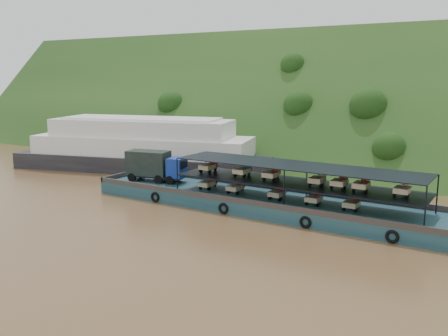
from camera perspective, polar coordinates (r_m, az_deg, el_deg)
The scene contains 4 objects.
ground at distance 47.66m, azimuth 0.12°, elevation -4.59°, with size 160.00×160.00×0.00m, color brown.
hillside at distance 79.84m, azimuth 13.96°, elevation 1.33°, with size 140.00×28.00×28.00m, color #1B3814.
cargo_barge at distance 47.68m, azimuth 3.27°, elevation -3.21°, with size 35.00×7.18×4.54m.
passenger_ferry at distance 67.28m, azimuth -9.32°, elevation 2.39°, with size 35.33×17.65×6.94m.
Camera 1 is at (24.37, -38.98, 12.57)m, focal length 40.00 mm.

